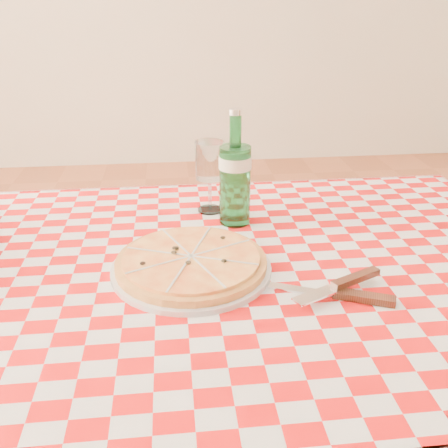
{
  "coord_description": "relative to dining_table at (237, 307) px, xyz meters",
  "views": [
    {
      "loc": [
        -0.12,
        -0.83,
        1.24
      ],
      "look_at": [
        -0.02,
        0.06,
        0.82
      ],
      "focal_mm": 40.0,
      "sensor_mm": 36.0,
      "label": 1
    }
  ],
  "objects": [
    {
      "name": "dining_table",
      "position": [
        0.0,
        0.0,
        0.0
      ],
      "size": [
        1.2,
        0.8,
        0.75
      ],
      "color": "brown",
      "rests_on": "ground"
    },
    {
      "name": "pizza_plate",
      "position": [
        -0.09,
        -0.01,
        0.12
      ],
      "size": [
        0.4,
        0.4,
        0.04
      ],
      "primitive_type": null,
      "rotation": [
        0.0,
        0.0,
        0.42
      ],
      "color": "#BB863E",
      "rests_on": "tablecloth"
    },
    {
      "name": "wine_glass",
      "position": [
        -0.03,
        0.27,
        0.18
      ],
      "size": [
        0.07,
        0.07,
        0.17
      ],
      "primitive_type": null,
      "rotation": [
        0.0,
        0.0,
        -0.07
      ],
      "color": "silver",
      "rests_on": "tablecloth"
    },
    {
      "name": "water_bottle",
      "position": [
        0.02,
        0.2,
        0.23
      ],
      "size": [
        0.09,
        0.09,
        0.26
      ],
      "primitive_type": null,
      "rotation": [
        0.0,
        0.0,
        0.29
      ],
      "color": "#1A6A2F",
      "rests_on": "tablecloth"
    },
    {
      "name": "tablecloth",
      "position": [
        0.0,
        0.0,
        0.09
      ],
      "size": [
        1.3,
        0.9,
        0.01
      ],
      "primitive_type": "cube",
      "color": "#A80A0A",
      "rests_on": "dining_table"
    },
    {
      "name": "cutlery",
      "position": [
        0.15,
        -0.13,
        0.11
      ],
      "size": [
        0.28,
        0.24,
        0.03
      ],
      "primitive_type": null,
      "rotation": [
        0.0,
        0.0,
        0.09
      ],
      "color": "silver",
      "rests_on": "tablecloth"
    }
  ]
}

